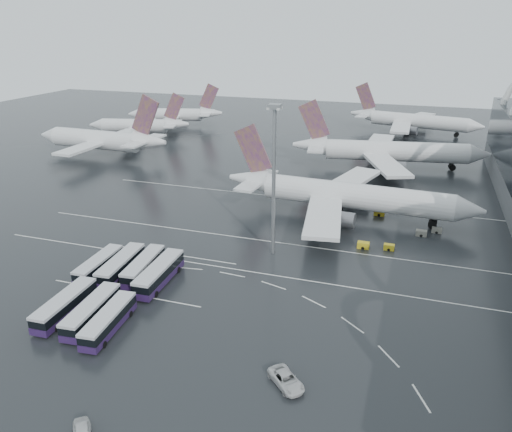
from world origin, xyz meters
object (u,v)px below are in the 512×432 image
(bus_row_near_b, at_px, (121,265))
(gse_cart_belly_a, at_px, (389,247))
(jet_remote_mid, at_px, (141,126))
(gse_cart_belly_b, at_px, (421,233))
(bus_row_near_c, at_px, (143,266))
(bus_row_far_a, at_px, (65,305))
(floodlight_mast, at_px, (274,163))
(gse_cart_belly_d, at_px, (437,230))
(jet_remote_far, at_px, (177,115))
(airliner_gate_b, at_px, (386,152))
(bus_row_far_c, at_px, (109,320))
(bus_row_far_b, at_px, (92,311))
(gse_cart_belly_e, at_px, (379,213))
(airliner_main, at_px, (343,195))
(bus_row_near_d, at_px, (159,273))
(jet_remote_west, at_px, (103,140))
(airliner_gate_c, at_px, (411,121))
(bus_row_near_a, at_px, (99,265))
(van_curve_a, at_px, (286,380))
(gse_cart_belly_c, at_px, (363,245))

(bus_row_near_b, bearing_deg, gse_cart_belly_a, -64.54)
(jet_remote_mid, bearing_deg, gse_cart_belly_b, 133.83)
(bus_row_near_c, distance_m, gse_cart_belly_b, 58.16)
(bus_row_far_a, relative_size, floodlight_mast, 0.46)
(bus_row_far_a, relative_size, gse_cart_belly_d, 6.44)
(jet_remote_far, bearing_deg, floodlight_mast, 109.96)
(gse_cart_belly_d, bearing_deg, airliner_gate_b, 107.40)
(gse_cart_belly_b, bearing_deg, bus_row_far_c, -129.96)
(bus_row_far_a, bearing_deg, jet_remote_mid, 22.93)
(bus_row_far_b, distance_m, gse_cart_belly_e, 70.03)
(airliner_main, height_order, airliner_gate_b, airliner_gate_b)
(bus_row_near_c, xyz_separation_m, bus_row_far_c, (4.08, -16.84, -0.05))
(bus_row_near_d, distance_m, bus_row_far_a, 16.28)
(jet_remote_west, relative_size, bus_row_far_c, 3.88)
(airliner_gate_c, xyz_separation_m, gse_cart_belly_e, (-2.84, -100.03, -4.12))
(jet_remote_west, distance_m, gse_cart_belly_d, 111.49)
(airliner_main, bearing_deg, airliner_gate_c, 87.36)
(bus_row_near_c, xyz_separation_m, floodlight_mast, (19.34, 16.22, 16.52))
(bus_row_near_a, bearing_deg, bus_row_near_b, -80.49)
(bus_row_far_b, distance_m, bus_row_far_c, 4.05)
(airliner_gate_c, relative_size, jet_remote_west, 1.08)
(jet_remote_mid, distance_m, bus_row_far_a, 129.69)
(jet_remote_far, xyz_separation_m, bus_row_far_b, (58.16, -143.09, -2.93))
(bus_row_far_b, height_order, floodlight_mast, floodlight_mast)
(jet_remote_far, xyz_separation_m, van_curve_a, (89.92, -147.61, -3.88))
(airliner_main, xyz_separation_m, bus_row_near_a, (-36.87, -42.72, -3.37))
(gse_cart_belly_d, bearing_deg, van_curve_a, -107.51)
(airliner_gate_c, distance_m, floodlight_mast, 130.01)
(airliner_main, height_order, bus_row_far_a, airliner_main)
(van_curve_a, bearing_deg, bus_row_near_b, 106.42)
(jet_remote_west, height_order, gse_cart_belly_d, jet_remote_west)
(bus_row_near_c, height_order, gse_cart_belly_b, bus_row_near_c)
(van_curve_a, bearing_deg, bus_row_near_d, 100.93)
(bus_row_near_c, xyz_separation_m, gse_cart_belly_a, (40.99, 24.95, -1.18))
(jet_remote_far, bearing_deg, bus_row_far_b, 97.30)
(gse_cart_belly_e, bearing_deg, airliner_gate_c, 88.37)
(bus_row_near_a, height_order, bus_row_far_a, bus_row_far_a)
(airliner_gate_b, bearing_deg, jet_remote_mid, 161.03)
(airliner_gate_b, bearing_deg, airliner_gate_c, 74.92)
(bus_row_near_d, bearing_deg, bus_row_far_c, 177.20)
(bus_row_near_b, bearing_deg, jet_remote_west, 31.53)
(jet_remote_west, bearing_deg, bus_row_near_b, 127.94)
(bus_row_near_d, xyz_separation_m, bus_row_far_a, (-8.89, -13.64, -0.12))
(gse_cart_belly_a, relative_size, gse_cart_belly_d, 1.02)
(airliner_gate_b, xyz_separation_m, bus_row_near_c, (-34.70, -86.13, -3.44))
(bus_row_near_a, distance_m, gse_cart_belly_c, 51.17)
(bus_row_far_a, bearing_deg, jet_remote_west, 28.40)
(gse_cart_belly_c, bearing_deg, bus_row_near_b, -147.72)
(jet_remote_far, relative_size, bus_row_far_a, 3.12)
(jet_remote_west, bearing_deg, bus_row_near_d, 131.68)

